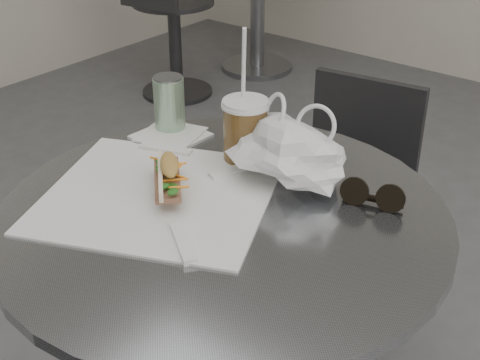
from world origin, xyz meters
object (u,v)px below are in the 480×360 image
Objects in this scene: chair_far at (338,233)px; drink_can at (169,104)px; bg_chair at (170,31)px; cafe_table at (225,335)px; sunglasses at (372,196)px; banh_mi at (168,177)px; iced_coffee at (245,129)px.

drink_can is at bearing 60.96° from chair_far.
chair_far is 0.93× the size of bg_chair.
cafe_table is at bearing 92.73° from chair_far.
sunglasses is (0.19, 0.17, 0.29)m from cafe_table.
bg_chair is at bearing 136.62° from cafe_table.
banh_mi reaches higher than sunglasses.
sunglasses is at bearing 75.81° from banh_mi.
bg_chair is at bearing 127.21° from sunglasses.
drink_can is (-0.17, -0.44, 0.48)m from chair_far.
banh_mi is 1.63× the size of sunglasses.
bg_chair is at bearing 134.59° from drink_can.
banh_mi is 0.35m from sunglasses.
cafe_table is 2.34m from bg_chair.
bg_chair is 2.31m from banh_mi.
chair_far is 1.87m from bg_chair.
banh_mi is (-0.11, -0.01, 0.31)m from cafe_table.
cafe_table is at bearing -31.09° from drink_can.
sunglasses is at bearing -0.44° from drink_can.
sunglasses is 0.47m from drink_can.
chair_far is at bearing 93.82° from iced_coffee.
chair_far is at bearing 108.67° from sunglasses.
bg_chair reaches higher than cafe_table.
cafe_table is 6.38× the size of drink_can.
drink_can is at bearing 164.09° from sunglasses.
drink_can reaches higher than banh_mi.
iced_coffee reaches higher than bg_chair.
cafe_table reaches higher than chair_far.
banh_mi reaches higher than bg_chair.
drink_can reaches higher than sunglasses.
banh_mi is at bearing -97.99° from iced_coffee.
drink_can is at bearing 148.91° from cafe_table.
chair_far is 2.76× the size of iced_coffee.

